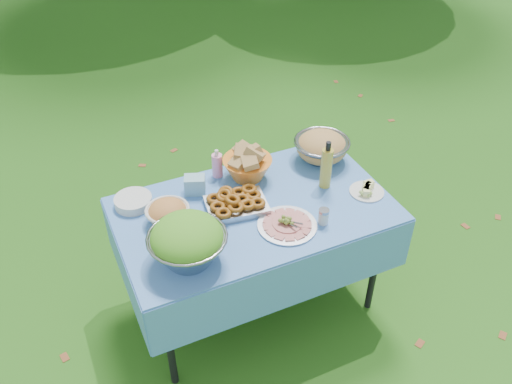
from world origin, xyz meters
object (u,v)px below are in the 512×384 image
charcuterie_platter (287,221)px  salad_bowl (187,241)px  pasta_bowl_steel (322,146)px  plate_stack (133,201)px  bread_bowl (247,164)px  oil_bottle (327,165)px  picnic_table (254,258)px

charcuterie_platter → salad_bowl: bearing=-177.8°
pasta_bowl_steel → plate_stack: bearing=177.9°
bread_bowl → pasta_bowl_steel: size_ratio=0.86×
salad_bowl → pasta_bowl_steel: 1.11m
bread_bowl → oil_bottle: 0.45m
picnic_table → charcuterie_platter: bearing=-65.1°
oil_bottle → bread_bowl: bearing=144.7°
oil_bottle → plate_stack: bearing=164.6°
plate_stack → charcuterie_platter: size_ratio=0.66×
charcuterie_platter → oil_bottle: size_ratio=1.06×
picnic_table → salad_bowl: 0.71m
picnic_table → oil_bottle: 0.69m
plate_stack → oil_bottle: size_ratio=0.70×
picnic_table → salad_bowl: salad_bowl is taller
plate_stack → bread_bowl: bread_bowl is taller
plate_stack → pasta_bowl_steel: pasta_bowl_steel is taller
picnic_table → bread_bowl: size_ratio=5.19×
picnic_table → bread_bowl: bearing=73.4°
pasta_bowl_steel → picnic_table: bearing=-155.3°
picnic_table → oil_bottle: bearing=2.0°
bread_bowl → salad_bowl: bearing=-136.8°
plate_stack → pasta_bowl_steel: size_ratio=0.62×
salad_bowl → charcuterie_platter: salad_bowl is taller
bread_bowl → oil_bottle: size_ratio=0.97×
oil_bottle → charcuterie_platter: bearing=-148.2°
picnic_table → charcuterie_platter: charcuterie_platter is taller
salad_bowl → bread_bowl: 0.72m
salad_bowl → oil_bottle: oil_bottle is taller
salad_bowl → plate_stack: salad_bowl is taller
pasta_bowl_steel → oil_bottle: bearing=-115.2°
salad_bowl → charcuterie_platter: bearing=2.2°
oil_bottle → pasta_bowl_steel: bearing=64.8°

